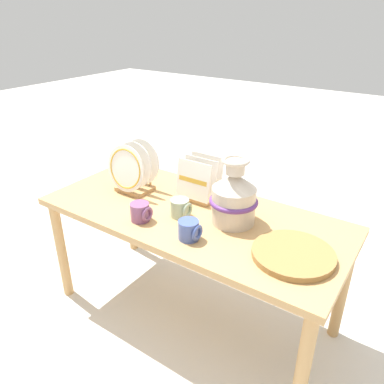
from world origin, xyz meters
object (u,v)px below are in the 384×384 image
(dish_rack_round_plates, at_px, (132,172))
(wicker_charger_stack, at_px, (293,254))
(mug_cobalt_glaze, at_px, (189,230))
(mug_sage_glaze, at_px, (181,208))
(ceramic_vase, at_px, (234,197))
(dish_rack_square_plates, at_px, (200,185))
(mug_plum_glaze, at_px, (141,212))

(dish_rack_round_plates, relative_size, wicker_charger_stack, 0.82)
(dish_rack_round_plates, distance_m, mug_cobalt_glaze, 0.57)
(mug_sage_glaze, bearing_deg, dish_rack_round_plates, 168.40)
(ceramic_vase, bearing_deg, dish_rack_round_plates, -178.15)
(dish_rack_square_plates, relative_size, mug_plum_glaze, 2.24)
(dish_rack_round_plates, distance_m, dish_rack_square_plates, 0.37)
(mug_plum_glaze, relative_size, mug_sage_glaze, 1.00)
(dish_rack_round_plates, xyz_separation_m, mug_sage_glaze, (0.38, -0.08, -0.07))
(wicker_charger_stack, bearing_deg, dish_rack_round_plates, 174.53)
(mug_plum_glaze, distance_m, mug_sage_glaze, 0.19)
(ceramic_vase, bearing_deg, mug_plum_glaze, -147.20)
(wicker_charger_stack, height_order, mug_sage_glaze, mug_sage_glaze)
(mug_sage_glaze, bearing_deg, mug_cobalt_glaze, -43.13)
(mug_cobalt_glaze, relative_size, mug_sage_glaze, 1.00)
(dish_rack_square_plates, bearing_deg, mug_cobalt_glaze, -62.95)
(ceramic_vase, xyz_separation_m, mug_sage_glaze, (-0.23, -0.10, -0.09))
(mug_plum_glaze, bearing_deg, dish_rack_round_plates, 138.58)
(dish_rack_round_plates, xyz_separation_m, mug_cobalt_glaze, (0.53, -0.22, -0.07))
(mug_cobalt_glaze, distance_m, mug_sage_glaze, 0.21)
(ceramic_vase, relative_size, mug_sage_glaze, 3.20)
(ceramic_vase, relative_size, wicker_charger_stack, 0.95)
(mug_cobalt_glaze, xyz_separation_m, mug_sage_glaze, (-0.15, 0.14, 0.00))
(dish_rack_round_plates, bearing_deg, mug_cobalt_glaze, -22.47)
(dish_rack_round_plates, height_order, mug_cobalt_glaze, dish_rack_round_plates)
(wicker_charger_stack, xyz_separation_m, mug_sage_glaze, (-0.57, 0.01, 0.03))
(ceramic_vase, bearing_deg, wicker_charger_stack, -18.04)
(mug_plum_glaze, bearing_deg, mug_sage_glaze, 46.43)
(dish_rack_round_plates, height_order, mug_plum_glaze, dish_rack_round_plates)
(dish_rack_round_plates, xyz_separation_m, wicker_charger_stack, (0.95, -0.09, -0.10))
(mug_plum_glaze, bearing_deg, ceramic_vase, 32.80)
(wicker_charger_stack, distance_m, mug_plum_glaze, 0.72)
(mug_plum_glaze, height_order, mug_sage_glaze, same)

